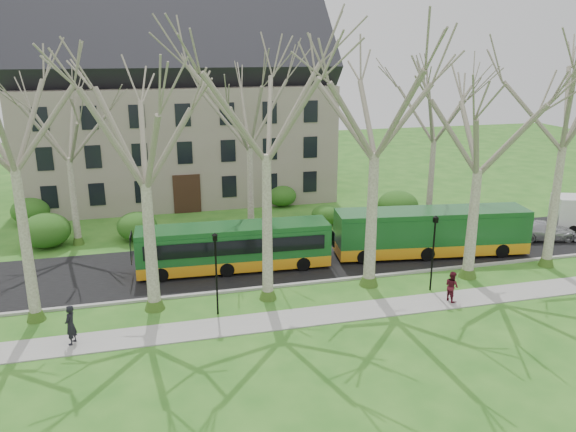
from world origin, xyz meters
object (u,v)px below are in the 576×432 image
object	(u,v)px
pedestrian_a	(70,325)
pedestrian_b	(452,286)
sedan	(544,230)
bus_follow	(431,231)
bus_lead	(234,247)

from	to	relation	value
pedestrian_a	pedestrian_b	bearing A→B (deg)	109.62
sedan	pedestrian_a	xyz separation A→B (m)	(-30.77, -7.22, 0.29)
pedestrian_a	bus_follow	bearing A→B (deg)	127.01
sedan	bus_follow	bearing A→B (deg)	106.61
bus_lead	pedestrian_a	distance (m)	11.25
bus_follow	pedestrian_b	xyz separation A→B (m)	(-2.30, -6.71, -0.73)
sedan	pedestrian_b	world-z (taller)	pedestrian_b
bus_follow	pedestrian_b	size ratio (longest dim) A/B	7.51
bus_lead	bus_follow	distance (m)	12.88
bus_follow	pedestrian_b	bearing A→B (deg)	-101.44
bus_follow	sedan	world-z (taller)	bus_follow
bus_lead	bus_follow	xyz separation A→B (m)	(12.87, -0.60, 0.11)
bus_lead	sedan	xyz separation A→B (m)	(22.08, 0.09, -0.79)
bus_follow	pedestrian_b	world-z (taller)	bus_follow
sedan	pedestrian_a	size ratio (longest dim) A/B	2.39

